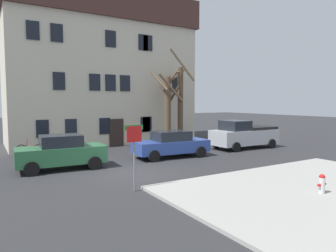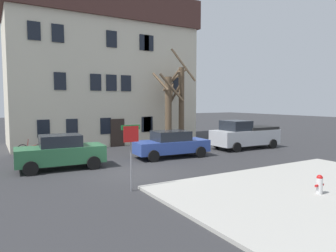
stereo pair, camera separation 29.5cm
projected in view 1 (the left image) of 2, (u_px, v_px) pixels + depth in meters
ground_plane at (133, 173)px, 14.74m from camera, size 120.00×120.00×0.00m
sidewalk_slab at (316, 189)px, 11.77m from camera, size 11.37×7.33×0.12m
building_main at (102, 69)px, 25.44m from camera, size 15.12×6.58×11.94m
tree_bare_near at (168, 106)px, 23.49m from camera, size 2.63×2.53×5.97m
tree_bare_mid at (180, 102)px, 24.36m from camera, size 2.35×2.44×7.41m
car_green_sedan at (61, 152)px, 15.38m from camera, size 4.35×2.15×1.74m
car_blue_sedan at (171, 144)px, 18.76m from camera, size 4.72×2.29×1.62m
pickup_truck_silver at (244, 135)px, 22.35m from camera, size 5.10×2.38×2.06m
fire_hydrant at (322, 183)px, 11.01m from camera, size 0.42×0.22×0.70m
street_sign_pole at (134, 145)px, 11.52m from camera, size 0.76×0.07×2.54m
bicycle_leaning at (31, 150)px, 19.44m from camera, size 1.72×0.45×1.03m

